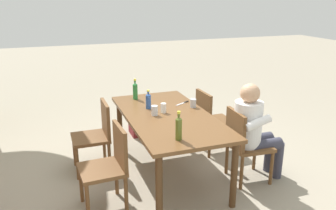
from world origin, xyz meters
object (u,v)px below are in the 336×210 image
Objects in this scene: chair_near_left at (244,142)px; cup_steel at (193,103)px; chair_near_right at (211,118)px; cup_glass at (155,110)px; cup_white at (163,108)px; chair_far_left at (109,163)px; dining_table at (168,122)px; table_knife at (183,103)px; bottle_green at (135,90)px; backpack_by_near_side at (136,123)px; bottle_blue at (148,101)px; bottle_olive at (179,128)px; chair_far_right at (97,133)px; person_in_white_shirt at (253,127)px.

cup_steel is at bearing 33.83° from chair_near_left.
chair_near_right is 1.06m from cup_glass.
chair_far_left is at bearing 124.33° from cup_white.
chair_near_right is (0.85, 0.00, 0.00)m from chair_near_left.
dining_table is 2.18× the size of chair_near_right.
dining_table is 2.18× the size of chair_near_left.
table_knife is (0.78, -1.11, 0.29)m from chair_far_left.
bottle_green reaches higher than chair_near_left.
backpack_by_near_side is (1.78, 0.82, -0.29)m from chair_near_left.
bottle_blue reaches higher than cup_steel.
bottle_olive is 2.19m from backpack_by_near_side.
cup_white is 0.14m from cup_glass.
chair_near_right is 1.00× the size of chair_far_right.
backpack_by_near_side is at bearing -5.60° from bottle_blue.
chair_near_left is 3.17× the size of bottle_green.
backpack_by_near_side is at bearing -38.22° from chair_far_right.
backpack_by_near_side is (1.79, 0.93, -0.46)m from person_in_white_shirt.
cup_glass is at bearing -121.65° from chair_far_right.
person_in_white_shirt is 0.96m from table_knife.
dining_table is 1.61× the size of person_in_white_shirt.
dining_table reaches higher than backpack_by_near_side.
cup_white is (0.81, -0.12, -0.07)m from bottle_olive.
table_knife is at bearing 35.41° from person_in_white_shirt.
cup_white is at bearing 57.32° from chair_near_left.
bottle_olive is (-0.71, 0.15, 0.21)m from dining_table.
cup_glass is (0.46, 0.93, 0.34)m from chair_near_left.
cup_glass is (-0.12, 0.54, 0.00)m from cup_steel.
bottle_olive is at bearing -179.91° from bottle_blue.
chair_far_right is at bearing 29.06° from bottle_olive.
cup_glass reaches higher than table_knife.
chair_near_right is at bearing -61.46° from chair_far_left.
chair_far_right is 1.22m from backpack_by_near_side.
cup_white is (-0.33, 0.80, 0.34)m from chair_near_right.
bottle_green is (0.32, 0.98, 0.40)m from chair_near_right.
bottle_blue is 0.24m from cup_white.
chair_far_right is 1.37m from bottle_olive.
chair_near_right is 1.52m from bottle_olive.
chair_near_right is 0.93m from cup_white.
person_in_white_shirt is 10.22× the size of cup_glass.
cup_steel reaches higher than dining_table.
cup_white is 1.09× the size of cup_steel.
cup_steel is 0.55m from cup_glass.
person_in_white_shirt is 11.14× the size of cup_steel.
cup_white is at bearing -165.25° from bottle_green.
chair_near_left is 1.00× the size of chair_far_left.
cup_white is at bearing 14.33° from dining_table.
cup_white reaches higher than chair_far_right.
dining_table is 6.55× the size of bottle_olive.
chair_near_left is at bearing -116.40° from cup_glass.
cup_white is at bearing -67.18° from cup_glass.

